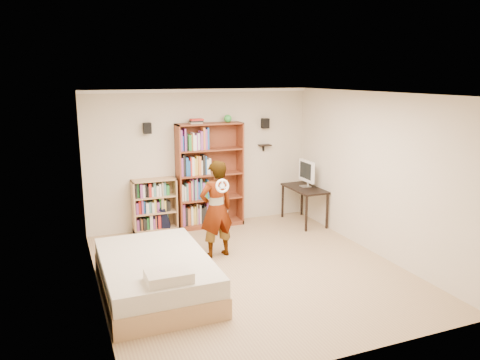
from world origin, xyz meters
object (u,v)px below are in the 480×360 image
at_px(person, 216,209).
at_px(tall_bookshelf, 210,176).
at_px(daybed, 155,270).
at_px(low_bookshelf, 155,206).
at_px(computer_desk, 304,205).

bearing_deg(person, tall_bookshelf, -114.11).
xyz_separation_m(tall_bookshelf, daybed, (-1.64, -2.52, -0.70)).
xyz_separation_m(low_bookshelf, computer_desk, (2.94, -0.55, -0.15)).
bearing_deg(computer_desk, daybed, -150.02).
relative_size(computer_desk, daybed, 0.49).
bearing_deg(person, computer_desk, -164.17).
height_order(tall_bookshelf, daybed, tall_bookshelf).
xyz_separation_m(computer_desk, daybed, (-3.47, -2.00, -0.04)).
xyz_separation_m(computer_desk, person, (-2.25, -1.06, 0.44)).
bearing_deg(computer_desk, tall_bookshelf, 164.21).
distance_m(computer_desk, daybed, 4.01).
bearing_deg(daybed, low_bookshelf, 78.26).
height_order(low_bookshelf, computer_desk, low_bookshelf).
distance_m(tall_bookshelf, computer_desk, 2.02).
height_order(tall_bookshelf, computer_desk, tall_bookshelf).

